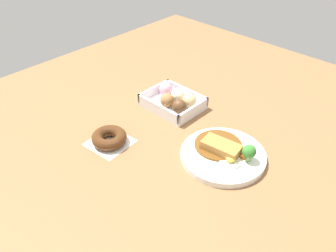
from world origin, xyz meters
TOP-DOWN VIEW (x-y plane):
  - ground_plane at (0.00, 0.00)m, footprint 1.60×1.60m
  - curry_plate at (-0.11, -0.01)m, footprint 0.24×0.24m
  - donut_box at (0.17, -0.10)m, footprint 0.19×0.15m
  - chocolate_ring_donut at (0.17, 0.18)m, footprint 0.13×0.13m

SIDE VIEW (x-z plane):
  - ground_plane at x=0.00m, z-range 0.00..0.00m
  - curry_plate at x=-0.11m, z-range -0.02..0.05m
  - chocolate_ring_donut at x=0.17m, z-range 0.00..0.04m
  - donut_box at x=0.17m, z-range -0.01..0.05m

